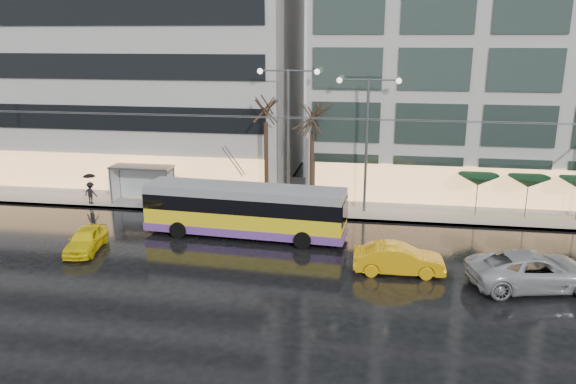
% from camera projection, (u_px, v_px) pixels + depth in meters
% --- Properties ---
extents(ground, '(140.00, 140.00, 0.00)m').
position_uv_depth(ground, '(213.00, 272.00, 27.37)').
color(ground, black).
rests_on(ground, ground).
extents(sidewalk, '(80.00, 10.00, 0.15)m').
position_uv_depth(sidewalk, '(295.00, 195.00, 40.36)').
color(sidewalk, gray).
rests_on(sidewalk, ground).
extents(kerb, '(80.00, 0.10, 0.15)m').
position_uv_depth(kerb, '(284.00, 216.00, 35.66)').
color(kerb, slate).
rests_on(kerb, ground).
extents(building_left, '(34.00, 14.00, 22.00)m').
position_uv_depth(building_left, '(83.00, 36.00, 44.89)').
color(building_left, '#B4B1AC').
rests_on(building_left, sidewalk).
extents(building_right, '(32.00, 14.00, 25.00)m').
position_uv_depth(building_right, '(547.00, 13.00, 39.16)').
color(building_right, '#B4B1AC').
rests_on(building_right, sidewalk).
extents(trolleybus, '(11.65, 4.85, 5.34)m').
position_uv_depth(trolleybus, '(245.00, 212.00, 31.98)').
color(trolleybus, yellow).
rests_on(trolleybus, ground).
extents(catenary, '(42.24, 5.12, 7.00)m').
position_uv_depth(catenary, '(264.00, 155.00, 33.63)').
color(catenary, '#595B60').
rests_on(catenary, ground).
extents(bus_shelter, '(4.20, 1.60, 2.51)m').
position_uv_depth(bus_shelter, '(138.00, 175.00, 38.29)').
color(bus_shelter, '#595B60').
rests_on(bus_shelter, sidewalk).
extents(street_lamp_near, '(3.96, 0.36, 9.03)m').
position_uv_depth(street_lamp_near, '(288.00, 120.00, 35.73)').
color(street_lamp_near, '#595B60').
rests_on(street_lamp_near, sidewalk).
extents(street_lamp_far, '(3.96, 0.36, 8.53)m').
position_uv_depth(street_lamp_far, '(367.00, 126.00, 35.05)').
color(street_lamp_far, '#595B60').
rests_on(street_lamp_far, sidewalk).
extents(tree_a, '(3.20, 3.20, 8.40)m').
position_uv_depth(tree_a, '(266.00, 102.00, 35.86)').
color(tree_a, black).
rests_on(tree_a, sidewalk).
extents(tree_b, '(3.20, 3.20, 7.70)m').
position_uv_depth(tree_b, '(312.00, 113.00, 35.78)').
color(tree_b, black).
rests_on(tree_b, sidewalk).
extents(parasol_a, '(2.50, 2.50, 2.65)m').
position_uv_depth(parasol_a, '(478.00, 180.00, 35.05)').
color(parasol_a, '#595B60').
rests_on(parasol_a, sidewalk).
extents(parasol_b, '(2.50, 2.50, 2.65)m').
position_uv_depth(parasol_b, '(529.00, 182.00, 34.59)').
color(parasol_b, '#595B60').
rests_on(parasol_b, sidewalk).
extents(taxi_a, '(2.10, 3.95, 1.28)m').
position_uv_depth(taxi_a, '(86.00, 240.00, 29.96)').
color(taxi_a, yellow).
rests_on(taxi_a, ground).
extents(taxi_b, '(4.42, 1.67, 1.44)m').
position_uv_depth(taxi_b, '(399.00, 259.00, 27.12)').
color(taxi_b, '#FFB30D').
rests_on(taxi_b, ground).
extents(sedan_silver, '(6.42, 4.02, 1.66)m').
position_uv_depth(sedan_silver, '(534.00, 270.00, 25.55)').
color(sedan_silver, '#A7A8AC').
rests_on(sedan_silver, ground).
extents(pedestrian_a, '(0.97, 0.99, 2.19)m').
position_uv_depth(pedestrian_a, '(177.00, 185.00, 37.22)').
color(pedestrian_a, black).
rests_on(pedestrian_a, sidewalk).
extents(pedestrian_b, '(0.84, 0.70, 1.55)m').
position_uv_depth(pedestrian_b, '(165.00, 186.00, 39.42)').
color(pedestrian_b, black).
rests_on(pedestrian_b, sidewalk).
extents(pedestrian_c, '(1.06, 0.96, 2.11)m').
position_uv_depth(pedestrian_c, '(90.00, 188.00, 37.82)').
color(pedestrian_c, black).
rests_on(pedestrian_c, sidewalk).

